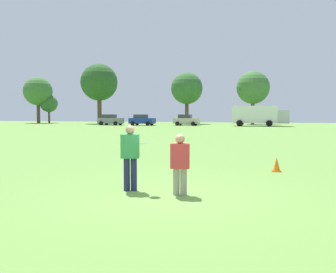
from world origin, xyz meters
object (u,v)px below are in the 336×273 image
object	(u,v)px
parked_car_near_left	(110,120)
parked_car_mid_left	(142,120)
parked_car_center	(186,120)
box_truck	(259,115)
player_defender	(180,161)
traffic_cone	(277,165)
player_thrower	(130,154)
frisbee	(146,143)

from	to	relation	value
parked_car_near_left	parked_car_mid_left	distance (m)	5.63
parked_car_center	box_truck	world-z (taller)	box_truck
parked_car_near_left	box_truck	size ratio (longest dim) A/B	0.50
player_defender	traffic_cone	distance (m)	4.91
parked_car_mid_left	player_thrower	bearing A→B (deg)	-71.84
player_thrower	parked_car_center	size ratio (longest dim) A/B	0.39
parked_car_mid_left	parked_car_near_left	bearing A→B (deg)	179.51
player_defender	parked_car_center	size ratio (longest dim) A/B	0.35
parked_car_near_left	parked_car_center	world-z (taller)	same
traffic_cone	player_defender	bearing A→B (deg)	-120.51
parked_car_mid_left	parked_car_center	world-z (taller)	same
player_defender	box_truck	size ratio (longest dim) A/B	0.17
parked_car_center	parked_car_mid_left	bearing A→B (deg)	-170.27
traffic_cone	box_truck	size ratio (longest dim) A/B	0.06
traffic_cone	box_truck	world-z (taller)	box_truck
frisbee	traffic_cone	distance (m)	5.46
player_thrower	traffic_cone	xyz separation A→B (m)	(3.81, 4.05, -0.72)
player_defender	parked_car_center	world-z (taller)	parked_car_center
parked_car_near_left	box_truck	world-z (taller)	box_truck
parked_car_near_left	box_truck	bearing A→B (deg)	3.24
parked_car_mid_left	parked_car_center	xyz separation A→B (m)	(7.22, 1.24, 0.00)
traffic_cone	parked_car_mid_left	bearing A→B (deg)	114.18
frisbee	parked_car_mid_left	size ratio (longest dim) A/B	0.06
frisbee	box_truck	size ratio (longest dim) A/B	0.03
parked_car_center	box_truck	xyz separation A→B (m)	(11.53, 0.19, 0.83)
frisbee	parked_car_near_left	size ratio (longest dim) A/B	0.06
parked_car_near_left	parked_car_mid_left	size ratio (longest dim) A/B	1.00
box_truck	parked_car_near_left	bearing A→B (deg)	-176.76
parked_car_near_left	parked_car_mid_left	bearing A→B (deg)	-0.49
parked_car_near_left	box_truck	xyz separation A→B (m)	(24.37, 1.38, 0.83)
parked_car_near_left	player_defender	bearing A→B (deg)	-64.56
player_thrower	parked_car_near_left	distance (m)	51.06
frisbee	parked_car_center	size ratio (longest dim) A/B	0.06
player_thrower	parked_car_center	distance (m)	48.45
parked_car_mid_left	box_truck	bearing A→B (deg)	4.35
frisbee	player_thrower	bearing A→B (deg)	162.40
box_truck	parked_car_mid_left	bearing A→B (deg)	-175.65
parked_car_mid_left	parked_car_center	size ratio (longest dim) A/B	1.00
parked_car_near_left	parked_car_center	distance (m)	12.90
traffic_cone	box_truck	distance (m)	43.95
frisbee	traffic_cone	xyz separation A→B (m)	(3.35, 4.19, -1.01)
parked_car_mid_left	box_truck	distance (m)	18.82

